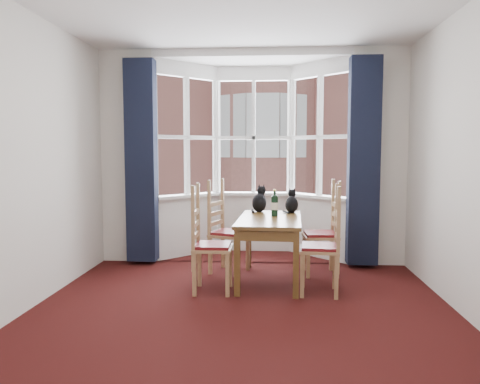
# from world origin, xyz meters

# --- Properties ---
(floor) EXTENTS (4.50, 4.50, 0.00)m
(floor) POSITION_xyz_m (0.00, 0.00, 0.00)
(floor) COLOR black
(floor) RESTS_ON ground
(wall_left) EXTENTS (0.00, 4.50, 4.50)m
(wall_left) POSITION_xyz_m (-2.00, 0.00, 1.40)
(wall_left) COLOR silver
(wall_left) RESTS_ON floor
(wall_near) EXTENTS (4.00, 0.00, 4.00)m
(wall_near) POSITION_xyz_m (0.00, -2.25, 1.40)
(wall_near) COLOR silver
(wall_near) RESTS_ON floor
(wall_back_pier_left) EXTENTS (0.70, 0.12, 2.80)m
(wall_back_pier_left) POSITION_xyz_m (-1.65, 2.25, 1.40)
(wall_back_pier_left) COLOR silver
(wall_back_pier_left) RESTS_ON floor
(wall_back_pier_right) EXTENTS (0.70, 0.12, 2.80)m
(wall_back_pier_right) POSITION_xyz_m (1.65, 2.25, 1.40)
(wall_back_pier_right) COLOR silver
(wall_back_pier_right) RESTS_ON floor
(bay_window) EXTENTS (2.76, 0.94, 2.80)m
(bay_window) POSITION_xyz_m (0.00, 2.75, 1.40)
(bay_window) COLOR white
(bay_window) RESTS_ON floor
(curtain_left) EXTENTS (0.38, 0.22, 2.60)m
(curtain_left) POSITION_xyz_m (-1.42, 2.07, 1.35)
(curtain_left) COLOR black
(curtain_left) RESTS_ON floor
(curtain_right) EXTENTS (0.38, 0.22, 2.60)m
(curtain_right) POSITION_xyz_m (1.42, 2.07, 1.35)
(curtain_right) COLOR black
(curtain_right) RESTS_ON floor
(dining_table) EXTENTS (0.76, 1.33, 0.73)m
(dining_table) POSITION_xyz_m (0.25, 1.36, 0.63)
(dining_table) COLOR brown
(dining_table) RESTS_ON floor
(chair_left_near) EXTENTS (0.41, 0.42, 0.92)m
(chair_left_near) POSITION_xyz_m (-0.44, 0.92, 0.47)
(chair_left_near) COLOR #A47D50
(chair_left_near) RESTS_ON floor
(chair_left_far) EXTENTS (0.52, 0.53, 0.92)m
(chair_left_far) POSITION_xyz_m (-0.33, 1.74, 0.47)
(chair_left_far) COLOR #A47D50
(chair_left_far) RESTS_ON floor
(chair_right_near) EXTENTS (0.43, 0.45, 0.92)m
(chair_right_near) POSITION_xyz_m (0.86, 0.92, 0.47)
(chair_right_near) COLOR #A47D50
(chair_right_near) RESTS_ON floor
(chair_right_far) EXTENTS (0.43, 0.45, 0.92)m
(chair_right_far) POSITION_xyz_m (0.95, 1.70, 0.47)
(chair_right_far) COLOR #A47D50
(chair_right_far) RESTS_ON floor
(cat_left) EXTENTS (0.24, 0.29, 0.35)m
(cat_left) POSITION_xyz_m (0.12, 1.89, 0.86)
(cat_left) COLOR black
(cat_left) RESTS_ON dining_table
(cat_right) EXTENTS (0.17, 0.24, 0.31)m
(cat_right) POSITION_xyz_m (0.52, 1.83, 0.85)
(cat_right) COLOR black
(cat_right) RESTS_ON dining_table
(wine_bottle) EXTENTS (0.08, 0.08, 0.31)m
(wine_bottle) POSITION_xyz_m (0.31, 1.51, 0.87)
(wine_bottle) COLOR black
(wine_bottle) RESTS_ON dining_table
(candle_tall) EXTENTS (0.06, 0.06, 0.12)m
(candle_tall) POSITION_xyz_m (-0.77, 2.60, 0.93)
(candle_tall) COLOR white
(candle_tall) RESTS_ON bay_window
(street) EXTENTS (80.00, 80.00, 0.00)m
(street) POSITION_xyz_m (0.00, 32.25, -6.00)
(street) COLOR #333335
(street) RESTS_ON ground
(tenement_building) EXTENTS (18.40, 7.80, 15.20)m
(tenement_building) POSITION_xyz_m (0.00, 14.01, 1.60)
(tenement_building) COLOR #A76256
(tenement_building) RESTS_ON street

